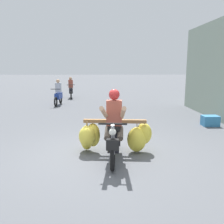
% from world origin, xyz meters
% --- Properties ---
extents(ground_plane, '(120.00, 120.00, 0.00)m').
position_xyz_m(ground_plane, '(0.00, 0.00, 0.00)').
color(ground_plane, '#56595E').
extents(motorbike_main_loaded, '(1.81, 1.76, 1.58)m').
position_xyz_m(motorbike_main_loaded, '(0.33, 0.15, 0.50)').
color(motorbike_main_loaded, black).
rests_on(motorbike_main_loaded, ground).
extents(motorbike_distant_ahead_left, '(0.50, 1.62, 1.40)m').
position_xyz_m(motorbike_distant_ahead_left, '(-2.30, 7.85, 0.57)').
color(motorbike_distant_ahead_left, black).
rests_on(motorbike_distant_ahead_left, ground).
extents(motorbike_distant_ahead_right, '(0.51, 1.62, 1.40)m').
position_xyz_m(motorbike_distant_ahead_right, '(-1.99, 10.81, 0.57)').
color(motorbike_distant_ahead_right, black).
rests_on(motorbike_distant_ahead_right, ground).
extents(produce_crate, '(0.56, 0.40, 0.36)m').
position_xyz_m(produce_crate, '(3.89, 2.83, 0.18)').
color(produce_crate, teal).
rests_on(produce_crate, ground).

